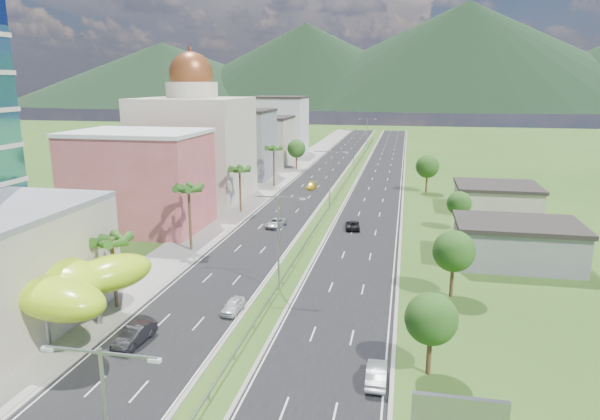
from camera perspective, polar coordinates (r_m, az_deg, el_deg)
The scene contains 33 objects.
ground at distance 52.45m, azimuth -4.88°, elevation -12.53°, with size 500.00×500.00×0.00m, color #2D5119.
road_left at distance 138.72m, azimuth 2.45°, elevation 3.95°, with size 11.00×260.00×0.04m, color black.
road_right at distance 137.26m, azimuth 8.66°, elevation 3.70°, with size 11.00×260.00×0.04m, color black.
sidewalk_left at distance 140.47m, azimuth -1.39°, elevation 4.09°, with size 7.00×260.00×0.12m, color gray.
median_guardrail at distance 120.06m, azimuth 4.66°, elevation 2.71°, with size 0.10×216.06×0.76m.
streetlight_median_b at distance 59.08m, azimuth -2.33°, elevation -2.46°, with size 6.04×0.25×11.00m.
streetlight_median_c at distance 97.50m, azimuth 3.20°, elevation 3.89°, with size 6.04×0.25×11.00m.
streetlight_median_d at distance 141.77m, azimuth 5.81°, elevation 6.84°, with size 6.04×0.25×11.00m.
streetlight_median_e at distance 186.39m, azimuth 7.18°, elevation 8.38°, with size 6.04×0.25×11.00m.
lime_canopy at distance 56.03m, azimuth -26.41°, elevation -6.69°, with size 18.00×15.00×7.40m.
pink_shophouse at distance 88.98m, azimuth -16.71°, elevation 2.90°, with size 20.00×15.00×15.00m, color #BC544D.
domed_building at distance 109.06m, azimuth -11.21°, elevation 7.12°, with size 20.00×20.00×28.70m.
midrise_grey at distance 132.42m, azimuth -6.63°, elevation 6.90°, with size 16.00×15.00×16.00m, color gray.
midrise_beige at distance 153.54m, azimuth -4.09°, elevation 7.29°, with size 16.00×15.00×13.00m, color #AEA290.
midrise_white at distance 175.50m, azimuth -2.10°, elevation 8.91°, with size 16.00×15.00×18.00m, color silver.
shed_near at distance 74.55m, azimuth 22.10°, elevation -3.47°, with size 15.00×10.00×5.00m, color gray.
shed_far at distance 103.65m, azimuth 20.23°, elevation 1.08°, with size 14.00×12.00×4.40m, color #AEA290.
palm_tree_b at distance 57.61m, azimuth -19.47°, elevation -3.33°, with size 3.60×3.60×8.10m.
palm_tree_c at distance 74.59m, azimuth -11.81°, elevation 2.01°, with size 3.60×3.60×9.60m.
palm_tree_d at distance 95.98m, azimuth -6.45°, elevation 4.15°, with size 3.60×3.60×8.60m.
palm_tree_e at distance 119.68m, azimuth -2.82°, elevation 6.43°, with size 3.60×3.60×9.40m.
leafy_tree_lfar at distance 144.21m, azimuth -0.38°, elevation 6.56°, with size 4.90×4.90×8.05m.
leafy_tree_ra at distance 44.19m, azimuth 13.82°, elevation -11.23°, with size 4.20×4.20×6.90m.
leafy_tree_rb at distance 60.15m, azimuth 16.09°, elevation -4.26°, with size 4.55×4.55×7.47m.
leafy_tree_rc at distance 87.62m, azimuth 16.61°, elevation 0.66°, with size 3.85×3.85×6.33m.
leafy_tree_rd at distance 116.59m, azimuth 13.43°, elevation 4.54°, with size 4.90×4.90×8.05m.
mountain_ridge at distance 497.91m, azimuth 16.92°, elevation 10.26°, with size 860.00×140.00×90.00m, color black, non-canonical shape.
car_white_near_left at distance 55.88m, azimuth -7.16°, elevation -10.10°, with size 1.58×3.92×1.34m, color silver.
car_dark_left at distance 51.40m, azimuth -17.24°, elevation -12.63°, with size 1.74×4.99×1.64m, color black.
car_silver_mid_left at distance 86.88m, azimuth -2.60°, elevation -1.37°, with size 2.25×4.88×1.36m, color #AFB1B7.
car_yellow_far_left at distance 118.09m, azimuth 1.22°, elevation 2.60°, with size 1.81×4.46×1.29m, color gold.
car_silver_right at distance 44.05m, azimuth 8.16°, elevation -16.91°, with size 1.56×4.48×1.47m, color #B0B1B8.
car_dark_far_right at distance 86.02m, azimuth 5.63°, elevation -1.58°, with size 2.20×4.77×1.32m, color black.
Camera 1 is at (13.47, -45.20, 22.96)m, focal length 32.00 mm.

